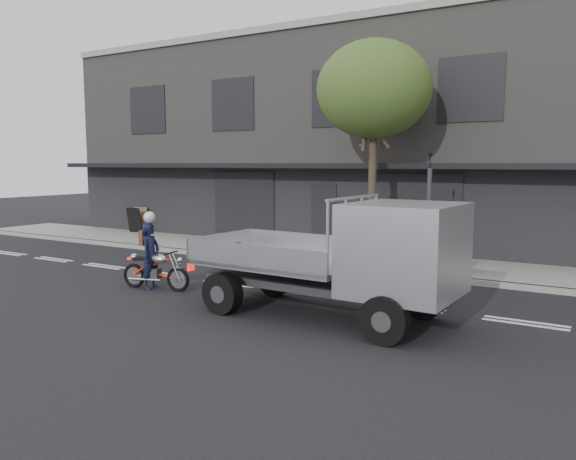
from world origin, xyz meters
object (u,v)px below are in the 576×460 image
Objects in this scene: flatbed_ute at (379,253)px; sandwich_board at (134,220)px; street_tree at (374,90)px; rider at (151,256)px; construction_barrier at (433,255)px; motorcycle at (155,269)px; traffic_light_pole at (429,218)px.

sandwich_board is (-14.18, 7.36, -0.74)m from flatbed_ute.
street_tree reaches higher than sandwich_board.
street_tree is 4.05× the size of rider.
flatbed_ute is 5.32m from construction_barrier.
sandwich_board is (-11.61, 1.51, -4.59)m from street_tree.
street_tree reaches higher than construction_barrier.
street_tree is 5.16m from construction_barrier.
flatbed_ute is 15.99m from sandwich_board.
motorcycle is at bearing -99.70° from rider.
construction_barrier is 13.88m from sandwich_board.
motorcycle is 0.36m from rider.
street_tree is 7.46m from flatbed_ute.
flatbed_ute reaches higher than sandwich_board.
motorcycle is at bearing -137.16° from construction_barrier.
construction_barrier is at bearing 33.10° from motorcycle.
rider is (-3.55, -5.71, -4.45)m from street_tree.
traffic_light_pole is (2.00, -0.85, -3.63)m from street_tree.
rider reaches higher than motorcycle.
rider is 0.30× the size of flatbed_ute.
street_tree is 1.93× the size of traffic_light_pole.
traffic_light_pole reaches higher than construction_barrier.
traffic_light_pole reaches higher than flatbed_ute.
construction_barrier is (-0.47, 5.24, -0.83)m from flatbed_ute.
street_tree reaches higher than motorcycle.
traffic_light_pole is 2.15× the size of construction_barrier.
street_tree is at bearing 156.97° from traffic_light_pole.
sandwich_board is at bearing 38.41° from rider.
street_tree is 12.58m from sandwich_board.
sandwich_board is at bearing 155.14° from flatbed_ute.
flatbed_ute is (6.11, -0.14, 0.60)m from rider.
rider reaches higher than sandwich_board.
traffic_light_pole is 2.10× the size of rider.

